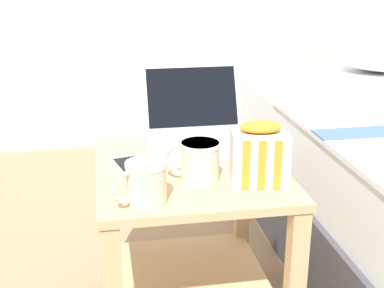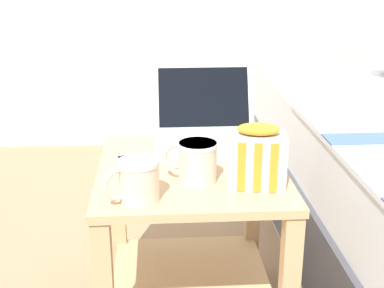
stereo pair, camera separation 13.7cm
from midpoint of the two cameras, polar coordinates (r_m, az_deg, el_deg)
The scene contains 6 objects.
bedside_table at distance 1.51m, azimuth -2.90°, elevation -8.75°, with size 0.50×0.56×0.49m.
laptop at distance 1.62m, azimuth -1.81°, elevation 1.66°, with size 0.32×0.31×0.21m.
mug_front_left at distance 1.33m, azimuth -2.23°, elevation -1.75°, with size 0.14×0.10×0.10m.
mug_front_right at distance 1.23m, azimuth -8.22°, elevation -3.95°, with size 0.13×0.10×0.10m.
snack_bag at distance 1.33m, azimuth 4.25°, elevation -1.18°, with size 0.15×0.13×0.16m.
cell_phone at distance 1.44m, azimuth -9.20°, elevation -2.45°, with size 0.11×0.15×0.01m.
Camera 1 is at (-0.22, -1.32, 1.03)m, focal length 50.00 mm.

